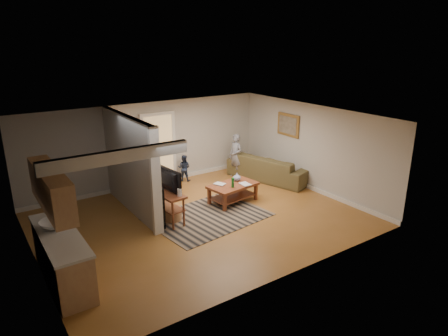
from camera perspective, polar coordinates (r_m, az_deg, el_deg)
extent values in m
plane|color=#935E25|center=(9.95, -3.25, -7.30)|extent=(7.50, 7.50, 0.00)
cube|color=#B4B1AC|center=(12.05, -10.76, 3.30)|extent=(7.50, 0.04, 2.50)
cube|color=#B4B1AC|center=(8.34, -26.14, -5.03)|extent=(0.04, 6.00, 2.50)
cube|color=#B4B1AC|center=(11.76, 12.50, 2.82)|extent=(0.04, 6.00, 2.50)
cube|color=white|center=(9.16, -3.53, 6.97)|extent=(7.50, 6.00, 0.04)
cube|color=#B4B1AC|center=(10.24, -13.37, 0.48)|extent=(0.15, 3.10, 2.50)
cube|color=white|center=(8.87, -9.71, -2.01)|extent=(0.22, 0.10, 2.50)
cube|color=white|center=(12.38, -10.39, -2.06)|extent=(7.50, 0.04, 0.12)
cube|color=white|center=(12.10, 12.02, -2.64)|extent=(0.04, 6.00, 0.12)
cube|color=#D8B272|center=(12.17, -9.30, 2.55)|extent=(0.90, 0.06, 2.10)
cube|color=#AE774F|center=(7.99, -22.12, -11.85)|extent=(0.60, 2.20, 0.90)
cube|color=beige|center=(7.78, -22.53, -8.83)|extent=(0.64, 2.24, 0.05)
cube|color=#AE774F|center=(7.44, -23.48, -2.78)|extent=(0.35, 2.00, 0.70)
imported|color=silver|center=(8.04, -23.02, -7.82)|extent=(0.54, 0.54, 0.19)
cube|color=black|center=(9.52, -11.72, 3.04)|extent=(0.03, 0.40, 0.34)
cube|color=black|center=(9.97, -12.85, 3.64)|extent=(0.03, 0.40, 0.34)
cube|color=black|center=(10.42, -13.88, 4.19)|extent=(0.03, 0.40, 0.34)
cube|color=olive|center=(12.30, 9.16, 6.08)|extent=(0.04, 0.90, 0.68)
cube|color=black|center=(10.05, -2.27, -6.96)|extent=(3.00, 2.35, 0.01)
imported|color=#3F341F|center=(12.73, 6.45, -1.58)|extent=(1.76, 2.82, 0.77)
cube|color=maroon|center=(10.75, 1.29, -2.50)|extent=(1.40, 0.94, 0.07)
cube|color=silver|center=(10.75, 1.29, -2.47)|extent=(0.87, 0.57, 0.02)
cube|color=maroon|center=(10.87, 1.27, -4.06)|extent=(1.28, 0.82, 0.03)
cube|color=maroon|center=(10.27, 0.10, -4.96)|extent=(0.09, 0.09, 0.48)
cube|color=maroon|center=(11.02, 4.56, -3.36)|extent=(0.09, 0.09, 0.48)
cube|color=maroon|center=(10.69, -2.11, -4.01)|extent=(0.09, 0.09, 0.48)
cube|color=maroon|center=(11.42, 2.33, -2.54)|extent=(0.09, 0.09, 0.48)
imported|color=navy|center=(11.01, 1.85, -1.82)|extent=(0.25, 0.25, 0.23)
cylinder|color=#14591C|center=(10.48, 1.26, -2.10)|extent=(0.07, 0.07, 0.26)
imported|color=#998C4C|center=(10.64, -0.94, -2.54)|extent=(0.31, 0.35, 0.03)
imported|color=#66594C|center=(10.67, 2.52, -2.50)|extent=(0.24, 0.33, 0.02)
cube|color=maroon|center=(9.65, -8.38, -3.50)|extent=(0.59, 1.26, 0.05)
cube|color=maroon|center=(9.78, -8.29, -5.32)|extent=(0.52, 1.15, 0.03)
cylinder|color=maroon|center=(9.31, -7.32, -6.73)|extent=(0.05, 0.05, 0.75)
cylinder|color=maroon|center=(10.14, -10.62, -4.77)|extent=(0.05, 0.05, 0.75)
cylinder|color=maroon|center=(9.46, -5.77, -6.25)|extent=(0.05, 0.05, 0.75)
cylinder|color=maroon|center=(10.28, -9.15, -4.36)|extent=(0.05, 0.05, 0.75)
imported|color=black|center=(9.65, -8.28, -3.33)|extent=(0.23, 0.99, 0.56)
cylinder|color=white|center=(9.30, -6.37, -3.49)|extent=(0.10, 0.10, 0.18)
cube|color=black|center=(9.36, -8.75, -5.83)|extent=(0.13, 0.13, 1.00)
cube|color=black|center=(10.76, -12.54, -2.94)|extent=(0.13, 0.13, 0.96)
cylinder|color=#A87449|center=(9.92, -7.37, -6.54)|extent=(0.46, 0.46, 0.30)
sphere|color=#C43C18|center=(9.92, -7.20, -5.59)|extent=(0.14, 0.14, 0.14)
sphere|color=yellow|center=(9.84, -7.83, -5.69)|extent=(0.14, 0.14, 0.14)
sphere|color=#248D23|center=(9.79, -7.25, -5.65)|extent=(0.14, 0.14, 0.14)
imported|color=gray|center=(12.90, 1.63, -1.20)|extent=(0.38, 0.54, 1.40)
imported|color=#212C46|center=(12.58, -5.68, -1.80)|extent=(0.51, 0.51, 0.84)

